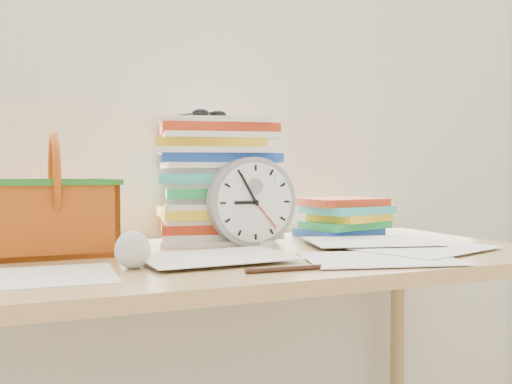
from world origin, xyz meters
name	(u,v)px	position (x,y,z in m)	size (l,w,h in m)	color
curtain	(195,44)	(0.00, 1.98, 1.30)	(2.40, 0.01, 2.50)	white
desk	(243,286)	(0.00, 1.60, 0.68)	(1.40, 0.70, 0.75)	#AC8650
paper_stack	(219,181)	(0.02, 1.84, 0.91)	(0.32, 0.27, 0.32)	white
clock	(252,202)	(0.06, 1.70, 0.86)	(0.22, 0.22, 0.04)	gray
sunglasses	(210,114)	(-0.01, 1.83, 1.09)	(0.12, 0.10, 0.03)	black
book_stack	(343,217)	(0.40, 1.82, 0.80)	(0.26, 0.20, 0.11)	white
basket	(54,195)	(-0.40, 1.74, 0.88)	(0.27, 0.21, 0.27)	#CF5C14
crumpled_ball	(132,249)	(-0.27, 1.49, 0.79)	(0.07, 0.07, 0.07)	silver
pen	(284,269)	(-0.02, 1.34, 0.76)	(0.01, 0.01, 0.15)	black
scattered_papers	(243,250)	(0.00, 1.60, 0.76)	(1.26, 0.42, 0.02)	white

